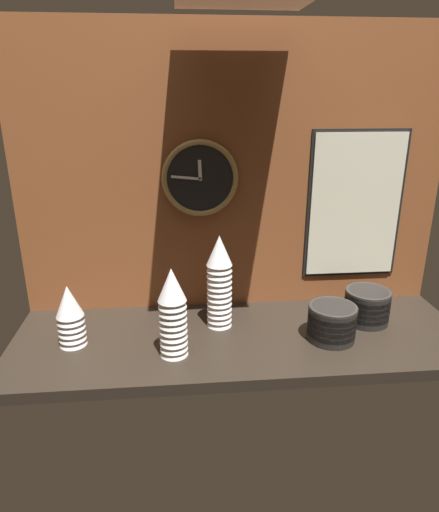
% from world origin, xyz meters
% --- Properties ---
extents(ground_plane, '(1.60, 0.56, 0.04)m').
position_xyz_m(ground_plane, '(0.00, 0.00, -0.02)').
color(ground_plane, black).
extents(wall_tiled_back, '(1.60, 0.03, 1.05)m').
position_xyz_m(wall_tiled_back, '(0.00, 0.27, 0.53)').
color(wall_tiled_back, brown).
rests_on(wall_tiled_back, ground_plane).
extents(cup_stack_far_left, '(0.09, 0.09, 0.22)m').
position_xyz_m(cup_stack_far_left, '(-0.58, -0.02, 0.11)').
color(cup_stack_far_left, white).
rests_on(cup_stack_far_left, ground_plane).
extents(cup_stack_center, '(0.09, 0.09, 0.35)m').
position_xyz_m(cup_stack_center, '(-0.07, 0.07, 0.17)').
color(cup_stack_center, white).
rests_on(cup_stack_center, ground_plane).
extents(cup_stack_center_left, '(0.09, 0.09, 0.30)m').
position_xyz_m(cup_stack_center_left, '(-0.24, -0.11, 0.15)').
color(cup_stack_center_left, white).
rests_on(cup_stack_center_left, ground_plane).
extents(bowl_stack_right, '(0.17, 0.17, 0.13)m').
position_xyz_m(bowl_stack_right, '(0.31, -0.06, 0.07)').
color(bowl_stack_right, black).
rests_on(bowl_stack_right, ground_plane).
extents(bowl_stack_far_right, '(0.17, 0.17, 0.13)m').
position_xyz_m(bowl_stack_far_right, '(0.48, 0.05, 0.07)').
color(bowl_stack_far_right, black).
rests_on(bowl_stack_far_right, ground_plane).
extents(wall_clock, '(0.28, 0.03, 0.28)m').
position_xyz_m(wall_clock, '(-0.13, 0.23, 0.51)').
color(wall_clock, black).
extents(menu_board, '(0.38, 0.01, 0.58)m').
position_xyz_m(menu_board, '(0.47, 0.24, 0.40)').
color(menu_board, black).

